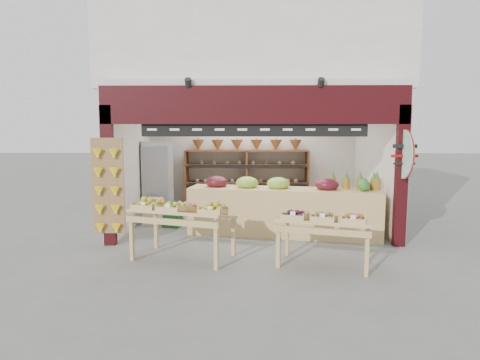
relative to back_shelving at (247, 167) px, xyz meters
name	(u,v)px	position (x,y,z in m)	size (l,w,h in m)	color
ground	(253,232)	(0.14, -1.94, -1.22)	(60.00, 60.00, 0.00)	slate
shop_structure	(253,58)	(0.14, -0.33, 2.70)	(6.36, 5.12, 5.40)	silver
banana_board	(108,188)	(-2.59, -3.11, -0.11)	(0.60, 0.15, 1.80)	olive
gift_sign	(404,154)	(2.89, -3.09, 0.53)	(0.04, 0.93, 0.92)	#A1CAB6
back_shelving	(247,167)	(0.00, 0.00, 0.00)	(3.16, 0.52, 1.94)	brown
refrigerator	(158,179)	(-2.20, -0.43, -0.27)	(0.74, 0.74, 1.92)	silver
cardboard_stack	(163,215)	(-1.93, -1.27, -0.99)	(1.03, 0.74, 0.63)	silver
mid_counter	(283,210)	(0.76, -2.19, -0.68)	(4.02, 1.44, 1.22)	tan
display_table_left	(178,211)	(-1.17, -3.76, -0.41)	(1.85, 1.38, 1.05)	tan
display_table_right	(324,220)	(1.27, -4.17, -0.48)	(1.65, 1.21, 0.96)	tan
watermelon_pile	(330,230)	(1.71, -2.41, -1.06)	(0.64, 0.64, 0.50)	#204F1A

